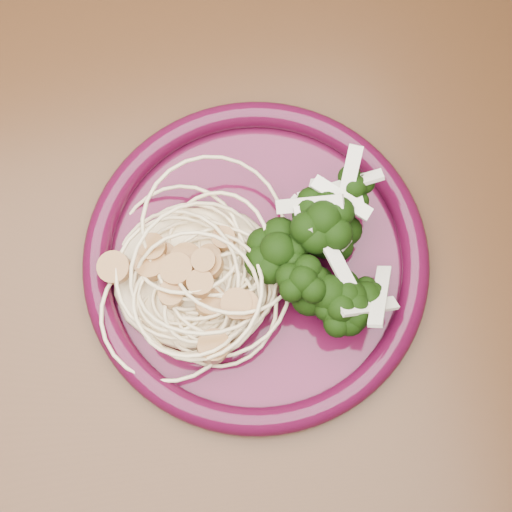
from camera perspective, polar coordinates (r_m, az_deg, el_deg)
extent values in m
plane|color=brown|center=(1.33, -2.27, -13.17)|extent=(3.50, 3.50, 0.00)
cube|color=#472814|center=(0.61, -4.92, -9.08)|extent=(1.20, 0.80, 0.04)
cylinder|color=#430A23|center=(0.60, 0.00, -0.46)|extent=(0.30, 0.30, 0.01)
torus|color=#430B24|center=(0.59, 0.00, -0.20)|extent=(0.31, 0.31, 0.02)
ellipsoid|color=#F9E5B4|center=(0.58, -4.70, -1.34)|extent=(0.15, 0.13, 0.03)
ellipsoid|color=black|center=(0.58, 5.77, 2.14)|extent=(0.11, 0.17, 0.06)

